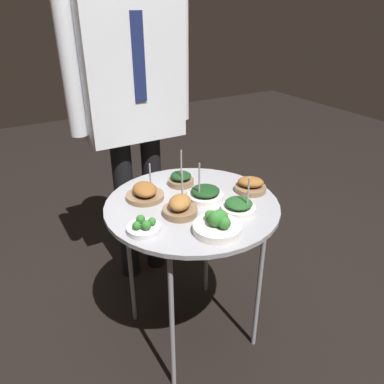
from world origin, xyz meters
The scene contains 11 objects.
ground_plane centered at (0.00, 0.00, 0.00)m, with size 8.00×8.00×0.00m, color black.
serving_cart centered at (0.00, 0.00, 0.67)m, with size 0.71×0.71×0.72m.
bowl_spinach_front_left centered at (0.04, 0.17, 0.74)m, with size 0.11×0.11×0.17m.
bowl_roast_far_rim centered at (-0.08, -0.06, 0.75)m, with size 0.14×0.14×0.16m.
bowl_roast_back_left centered at (0.27, -0.03, 0.74)m, with size 0.14×0.13×0.06m.
bowl_spinach_front_center centered at (0.12, -0.15, 0.74)m, with size 0.13×0.13×0.16m.
bowl_broccoli_front_right centered at (-0.03, -0.23, 0.75)m, with size 0.17×0.17×0.09m.
bowl_spinach_back_right centered at (0.06, 0.00, 0.74)m, with size 0.15×0.15×0.17m.
bowl_broccoli_mid_right centered at (-0.25, -0.10, 0.73)m, with size 0.12×0.12×0.06m.
bowl_roast_mid_left centered at (-0.15, 0.13, 0.74)m, with size 0.16×0.16×0.14m.
waiter_figure centered at (-0.01, 0.57, 1.07)m, with size 0.62×0.23×1.69m.
Camera 1 is at (-0.67, -1.14, 1.45)m, focal length 35.00 mm.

